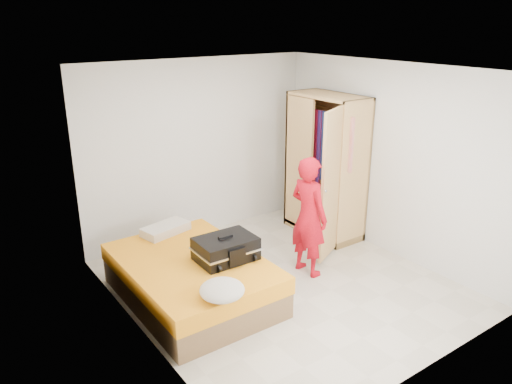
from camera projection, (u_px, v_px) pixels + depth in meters
room at (284, 185)px, 5.73m from camera, size 4.00×4.02×2.60m
bed at (192, 279)px, 5.79m from camera, size 1.42×2.02×0.50m
wardrobe at (326, 171)px, 7.28m from camera, size 1.12×1.44×2.10m
person at (309, 216)px, 6.23m from camera, size 0.42×0.59×1.54m
suitcase at (226, 249)px, 5.67m from camera, size 0.69×0.53×0.29m
round_cushion at (222, 290)px, 4.91m from camera, size 0.45×0.45×0.17m
pillow at (166, 229)px, 6.39m from camera, size 0.65×0.43×0.11m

